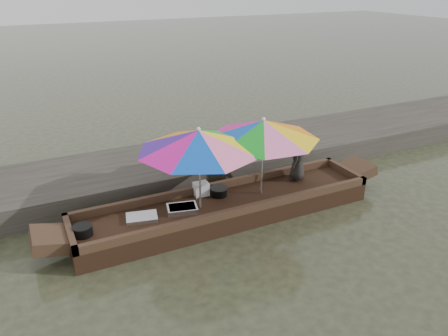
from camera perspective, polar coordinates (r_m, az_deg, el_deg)
name	(u,v)px	position (r m, az deg, el deg)	size (l,w,h in m)	color
water	(226,217)	(8.46, 0.30, -6.45)	(80.00, 80.00, 0.00)	#2B2F20
dock	(184,165)	(10.15, -5.19, 0.45)	(22.00, 2.20, 0.50)	#2D2B26
boat_hull	(226,209)	(8.37, 0.30, -5.42)	(5.78, 1.20, 0.35)	black
cooking_pot	(83,231)	(7.59, -17.98, -7.79)	(0.32, 0.32, 0.17)	black
tray_crayfish	(182,209)	(7.98, -5.48, -5.31)	(0.54, 0.37, 0.09)	silver
tray_scallop	(142,217)	(7.84, -10.69, -6.35)	(0.54, 0.37, 0.06)	silver
charcoal_grill	(219,192)	(8.47, -0.69, -3.14)	(0.32, 0.32, 0.15)	black
supply_bag	(201,189)	(8.47, -3.01, -2.74)	(0.28, 0.22, 0.26)	silver
vendor	(298,157)	(9.09, 9.68, 1.42)	(0.49, 0.32, 1.00)	black
umbrella_bow	(200,169)	(7.75, -3.21, -0.12)	(2.19, 2.19, 1.55)	green
umbrella_stern	(262,157)	(8.29, 5.03, 1.47)	(2.10, 2.10, 1.55)	red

